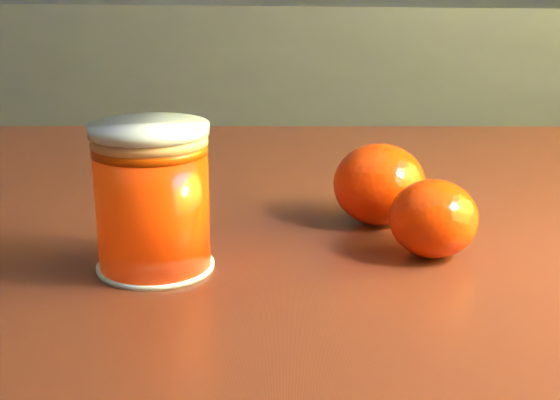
# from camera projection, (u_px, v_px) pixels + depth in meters

# --- Properties ---
(kitchen_counter) EXTENTS (3.15, 0.60, 0.90)m
(kitchen_counter) POSITION_uv_depth(u_px,v_px,m) (65.00, 166.00, 2.14)
(kitchen_counter) COLOR #545359
(kitchen_counter) RESTS_ON ground
(table) EXTENTS (1.16, 0.89, 0.80)m
(table) POSITION_uv_depth(u_px,v_px,m) (446.00, 354.00, 0.61)
(table) COLOR #5E2617
(table) RESTS_ON ground
(juice_glass) EXTENTS (0.07, 0.07, 0.09)m
(juice_glass) POSITION_uv_depth(u_px,v_px,m) (152.00, 199.00, 0.49)
(juice_glass) COLOR #F03104
(juice_glass) RESTS_ON table
(orange_front) EXTENTS (0.07, 0.07, 0.06)m
(orange_front) POSITION_uv_depth(u_px,v_px,m) (379.00, 184.00, 0.58)
(orange_front) COLOR red
(orange_front) RESTS_ON table
(orange_back) EXTENTS (0.07, 0.07, 0.05)m
(orange_back) POSITION_uv_depth(u_px,v_px,m) (433.00, 219.00, 0.52)
(orange_back) COLOR red
(orange_back) RESTS_ON table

